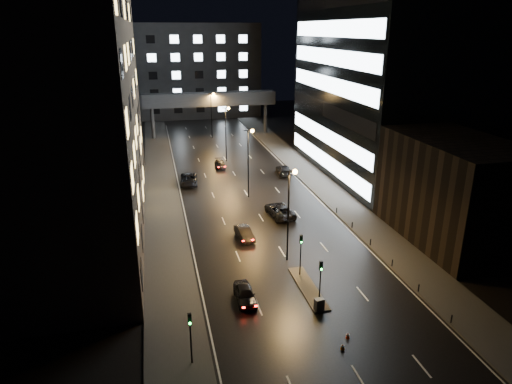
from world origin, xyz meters
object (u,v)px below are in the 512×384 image
Objects in this scene: car_toward_b at (284,170)px; utility_cabinet at (319,304)px; car_away_b at (244,233)px; car_away_c at (189,180)px; car_away_d at (220,164)px; car_toward_a at (280,210)px; car_away_a at (245,294)px.

car_toward_b is 4.89× the size of utility_cabinet.
car_away_b is 0.73× the size of car_away_c.
utility_cabinet is at bearing -83.94° from car_away_d.
car_away_d is at bearing 83.01° from utility_cabinet.
car_toward_a is 1.13× the size of car_toward_b.
car_away_b is 29.87m from car_away_d.
car_away_c is 1.08× the size of car_toward_b.
car_away_b is 26.20m from car_toward_b.
utility_cabinet is (3.45, -15.98, 0.00)m from car_away_b.
car_away_d is 11.87m from car_toward_b.
car_toward_a reaches higher than car_away_d.
car_away_c reaches higher than car_away_a.
car_away_a reaches higher than utility_cabinet.
car_toward_a is at bearing -75.99° from car_away_d.
car_toward_b is (10.03, -6.35, 0.13)m from car_away_d.
utility_cabinet is at bearing -26.92° from car_away_a.
car_toward_b reaches higher than car_away_a.
car_away_c is (-2.09, 34.54, 0.08)m from car_away_a.
utility_cabinet is (-8.18, -39.46, -0.08)m from car_toward_b.
car_toward_a is at bearing 78.64° from car_toward_b.
car_away_d is at bearing 84.23° from car_away_a.
car_away_a is at bearing -91.83° from car_away_d.
utility_cabinet is (6.02, -3.03, -0.03)m from car_away_a.
car_toward_b is at bearing 68.98° from utility_cabinet.
car_away_c is at bearing -62.31° from car_toward_a.
car_away_a is at bearing -81.61° from car_away_c.
car_away_b reaches higher than utility_cabinet.
car_away_b is (2.57, 12.95, -0.03)m from car_away_a.
car_toward_b is at bearing -28.57° from car_away_d.
car_away_a is 0.71× the size of car_toward_a.
car_away_a is 42.98m from car_away_d.
car_away_c is 10.35m from car_away_d.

